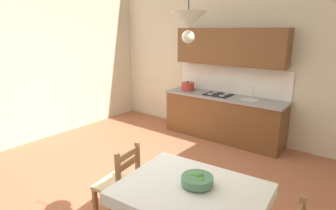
{
  "coord_description": "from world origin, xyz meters",
  "views": [
    {
      "loc": [
        2.55,
        -2.53,
        2.17
      ],
      "look_at": [
        0.25,
        0.41,
        1.16
      ],
      "focal_mm": 29.86,
      "sensor_mm": 36.0,
      "label": 1
    }
  ],
  "objects": [
    {
      "name": "ground_plane",
      "position": [
        0.0,
        0.0,
        -0.05
      ],
      "size": [
        6.2,
        6.03,
        0.1
      ],
      "primitive_type": "cube",
      "color": "#A86042"
    },
    {
      "name": "dining_table",
      "position": [
        1.31,
        -0.6,
        0.63
      ],
      "size": [
        1.4,
        1.14,
        0.75
      ],
      "color": "#56331C",
      "rests_on": "ground_plane"
    },
    {
      "name": "dining_chair_tv_side",
      "position": [
        0.34,
        -0.62,
        0.44
      ],
      "size": [
        0.48,
        0.48,
        0.93
      ],
      "color": "#D1BC89",
      "rests_on": "ground_plane"
    },
    {
      "name": "kitchen_cabinetry",
      "position": [
        0.09,
        2.44,
        0.86
      ],
      "size": [
        2.45,
        0.63,
        2.2
      ],
      "color": "brown",
      "rests_on": "ground_plane"
    },
    {
      "name": "wall_left",
      "position": [
        -2.86,
        0.0,
        2.13
      ],
      "size": [
        0.12,
        6.03,
        4.26
      ],
      "primitive_type": "cube",
      "color": "beige",
      "rests_on": "ground_plane"
    },
    {
      "name": "wall_back",
      "position": [
        0.0,
        2.77,
        2.13
      ],
      "size": [
        6.2,
        0.12,
        4.26
      ],
      "primitive_type": "cube",
      "color": "beige",
      "rests_on": "ground_plane"
    },
    {
      "name": "fruit_bowl",
      "position": [
        1.33,
        -0.53,
        0.81
      ],
      "size": [
        0.3,
        0.3,
        0.12
      ],
      "color": "#4C7F5B",
      "rests_on": "dining_table"
    },
    {
      "name": "pendant_lamp",
      "position": [
        1.18,
        -0.5,
        2.24
      ],
      "size": [
        0.32,
        0.32,
        0.81
      ],
      "color": "black"
    }
  ]
}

